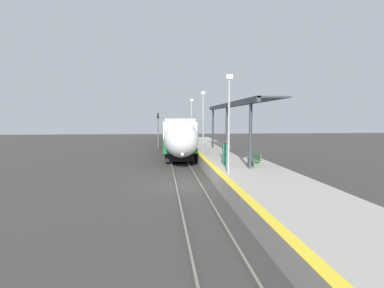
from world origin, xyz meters
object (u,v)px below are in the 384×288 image
(railway_signal, at_px, (158,127))
(lamppost_mid, at_px, (203,118))
(lamppost_near, at_px, (229,118))
(platform_bench, at_px, (255,159))
(person_waiting, at_px, (225,153))
(lamppost_far, at_px, (192,118))
(train, at_px, (173,130))

(railway_signal, relative_size, lamppost_mid, 0.86)
(lamppost_near, bearing_deg, lamppost_mid, 90.00)
(platform_bench, bearing_deg, person_waiting, 160.04)
(platform_bench, bearing_deg, lamppost_far, 97.03)
(railway_signal, xyz_separation_m, lamppost_near, (4.18, -22.86, 1.17))
(train, distance_m, person_waiting, 23.94)
(person_waiting, xyz_separation_m, lamppost_mid, (-0.47, 7.35, 2.29))
(train, bearing_deg, lamppost_near, -85.38)
(person_waiting, bearing_deg, lamppost_far, 91.53)
(person_waiting, relative_size, railway_signal, 0.35)
(railway_signal, distance_m, lamppost_mid, 13.20)
(railway_signal, xyz_separation_m, lamppost_mid, (4.18, -12.47, 1.17))
(lamppost_far, bearing_deg, person_waiting, -88.47)
(platform_bench, distance_m, lamppost_far, 18.72)
(train, relative_size, railway_signal, 9.09)
(lamppost_far, bearing_deg, platform_bench, -82.97)
(railway_signal, bearing_deg, platform_bench, -72.51)
(person_waiting, xyz_separation_m, railway_signal, (-4.65, 19.82, 1.11))
(platform_bench, height_order, railway_signal, railway_signal)
(person_waiting, height_order, lamppost_far, lamppost_far)
(person_waiting, xyz_separation_m, lamppost_near, (-0.47, -3.05, 2.29))
(person_waiting, bearing_deg, platform_bench, -19.96)
(platform_bench, xyz_separation_m, railway_signal, (-6.45, 20.47, 1.47))
(person_waiting, height_order, railway_signal, railway_signal)
(lamppost_mid, relative_size, lamppost_far, 1.00)
(railway_signal, bearing_deg, lamppost_far, -26.40)
(platform_bench, xyz_separation_m, person_waiting, (-1.80, 0.65, 0.36))
(person_waiting, bearing_deg, train, 96.34)
(lamppost_mid, distance_m, lamppost_far, 10.39)
(person_waiting, bearing_deg, lamppost_mid, 93.69)
(lamppost_near, relative_size, lamppost_far, 1.00)
(lamppost_near, distance_m, lamppost_mid, 10.39)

